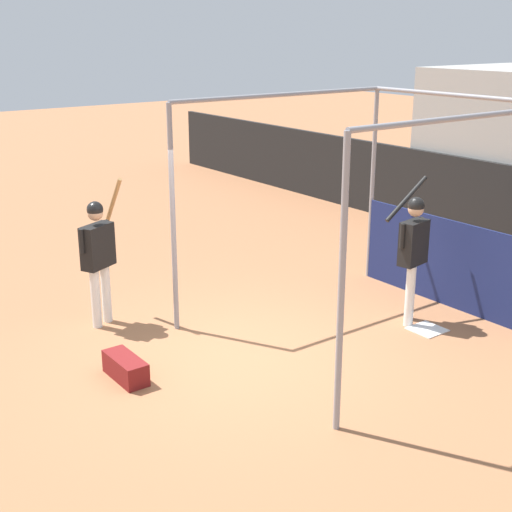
% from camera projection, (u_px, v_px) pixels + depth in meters
% --- Properties ---
extents(ground_plane, '(60.00, 60.00, 0.00)m').
position_uv_depth(ground_plane, '(235.00, 354.00, 9.13)').
color(ground_plane, '#9E6642').
extents(batting_cage, '(3.32, 3.81, 3.13)m').
position_uv_depth(batting_cage, '(417.00, 226.00, 9.98)').
color(batting_cage, gray).
rests_on(batting_cage, ground).
extents(home_plate, '(0.44, 0.44, 0.02)m').
position_uv_depth(home_plate, '(427.00, 329.00, 9.87)').
color(home_plate, white).
rests_on(home_plate, ground).
extents(player_batter, '(0.54, 0.88, 1.99)m').
position_uv_depth(player_batter, '(413.00, 247.00, 9.81)').
color(player_batter, white).
rests_on(player_batter, ground).
extents(player_waiting, '(0.65, 0.68, 2.07)m').
position_uv_depth(player_waiting, '(98.00, 251.00, 9.76)').
color(player_waiting, white).
rests_on(player_waiting, ground).
extents(equipment_bag, '(0.70, 0.28, 0.28)m').
position_uv_depth(equipment_bag, '(126.00, 368.00, 8.46)').
color(equipment_bag, maroon).
rests_on(equipment_bag, ground).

